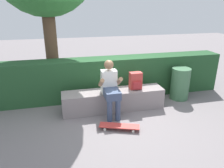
% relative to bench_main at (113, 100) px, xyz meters
% --- Properties ---
extents(ground_plane, '(24.00, 24.00, 0.00)m').
position_rel_bench_main_xyz_m(ground_plane, '(0.00, -0.31, -0.24)').
color(ground_plane, slate).
extents(bench_main, '(2.38, 0.49, 0.48)m').
position_rel_bench_main_xyz_m(bench_main, '(0.00, 0.00, 0.00)').
color(bench_main, gray).
rests_on(bench_main, ground).
extents(person_skater, '(0.49, 0.62, 1.23)m').
position_rel_bench_main_xyz_m(person_skater, '(-0.12, -0.22, 0.43)').
color(person_skater, white).
rests_on(person_skater, ground).
extents(skateboard_near_person, '(0.82, 0.47, 0.09)m').
position_rel_bench_main_xyz_m(skateboard_near_person, '(-0.10, -0.89, -0.16)').
color(skateboard_near_person, '#BC3833').
rests_on(skateboard_near_person, ground).
extents(backpack_on_bench, '(0.28, 0.23, 0.40)m').
position_rel_bench_main_xyz_m(backpack_on_bench, '(0.53, -0.01, 0.43)').
color(backpack_on_bench, '#B23833').
rests_on(backpack_on_bench, bench_main).
extents(hedge_row, '(6.46, 0.56, 1.06)m').
position_rel_bench_main_xyz_m(hedge_row, '(-0.08, 0.79, 0.29)').
color(hedge_row, '#214A27').
rests_on(hedge_row, ground).
extents(trash_bin, '(0.47, 0.47, 0.83)m').
position_rel_bench_main_xyz_m(trash_bin, '(1.84, 0.21, 0.17)').
color(trash_bin, '#3D6B47').
rests_on(trash_bin, ground).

